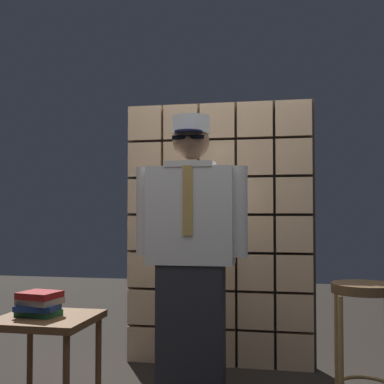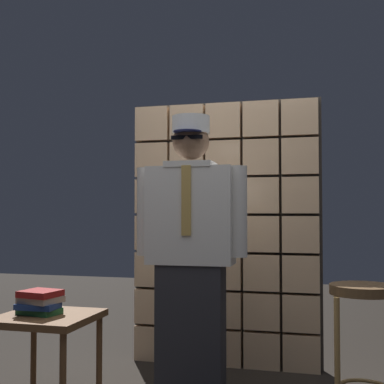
{
  "view_description": "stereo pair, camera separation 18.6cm",
  "coord_description": "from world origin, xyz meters",
  "views": [
    {
      "loc": [
        0.58,
        -2.53,
        1.13
      ],
      "look_at": [
        -0.04,
        0.56,
        1.25
      ],
      "focal_mm": 49.01,
      "sensor_mm": 36.0,
      "label": 1
    },
    {
      "loc": [
        0.76,
        -2.49,
        1.13
      ],
      "look_at": [
        -0.04,
        0.56,
        1.25
      ],
      "focal_mm": 49.01,
      "sensor_mm": 36.0,
      "label": 2
    }
  ],
  "objects": [
    {
      "name": "book_stack",
      "position": [
        -0.84,
        0.19,
        0.62
      ],
      "size": [
        0.26,
        0.23,
        0.14
      ],
      "color": "#1E592D",
      "rests_on": "side_table"
    },
    {
      "name": "standing_person",
      "position": [
        -0.04,
        0.54,
        0.89
      ],
      "size": [
        0.68,
        0.29,
        1.71
      ],
      "rotation": [
        0.0,
        0.0,
        0.03
      ],
      "color": "#28282D",
      "rests_on": "ground"
    },
    {
      "name": "glass_block_wall",
      "position": [
        0.0,
        1.35,
        0.97
      ],
      "size": [
        1.42,
        0.1,
        1.98
      ],
      "color": "#E0B78C",
      "rests_on": "ground"
    },
    {
      "name": "bar_stool",
      "position": [
        0.93,
        0.38,
        0.56
      ],
      "size": [
        0.34,
        0.34,
        0.75
      ],
      "color": "brown",
      "rests_on": "ground"
    },
    {
      "name": "side_table",
      "position": [
        -0.8,
        0.2,
        0.48
      ],
      "size": [
        0.52,
        0.52,
        0.55
      ],
      "color": "brown",
      "rests_on": "ground"
    }
  ]
}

